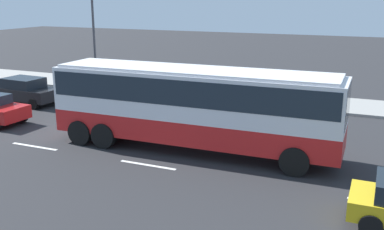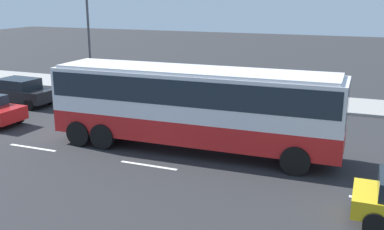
# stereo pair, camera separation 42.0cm
# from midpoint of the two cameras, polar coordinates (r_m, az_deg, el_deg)

# --- Properties ---
(ground_plane) EXTENTS (120.00, 120.00, 0.00)m
(ground_plane) POSITION_cam_midpoint_polar(r_m,az_deg,el_deg) (20.08, -2.67, -3.49)
(ground_plane) COLOR #28282B
(sidewalk_curb) EXTENTS (80.00, 4.00, 0.15)m
(sidewalk_curb) POSITION_cam_midpoint_polar(r_m,az_deg,el_deg) (28.97, 5.41, 2.39)
(sidewalk_curb) COLOR gray
(sidewalk_curb) RESTS_ON ground_plane
(lane_centreline) EXTENTS (38.16, 0.16, 0.01)m
(lane_centreline) POSITION_cam_midpoint_polar(r_m,az_deg,el_deg) (16.45, 2.34, -7.74)
(lane_centreline) COLOR white
(lane_centreline) RESTS_ON ground_plane
(coach_bus) EXTENTS (12.16, 2.87, 3.49)m
(coach_bus) POSITION_cam_midpoint_polar(r_m,az_deg,el_deg) (18.46, -0.58, 1.85)
(coach_bus) COLOR red
(coach_bus) RESTS_ON ground_plane
(car_black_sedan) EXTENTS (4.12, 2.08, 1.59)m
(car_black_sedan) POSITION_cam_midpoint_polar(r_m,az_deg,el_deg) (28.69, -21.37, 2.83)
(car_black_sedan) COLOR black
(car_black_sedan) RESTS_ON ground_plane
(pedestrian_near_curb) EXTENTS (0.32, 0.32, 1.54)m
(pedestrian_near_curb) POSITION_cam_midpoint_polar(r_m,az_deg,el_deg) (28.31, 10.47, 3.88)
(pedestrian_near_curb) COLOR #38334C
(pedestrian_near_curb) RESTS_ON sidewalk_curb
(pedestrian_at_crossing) EXTENTS (0.32, 0.32, 1.77)m
(pedestrian_at_crossing) POSITION_cam_midpoint_polar(r_m,az_deg,el_deg) (27.94, 7.34, 4.17)
(pedestrian_at_crossing) COLOR black
(pedestrian_at_crossing) RESTS_ON sidewalk_curb
(street_lamp) EXTENTS (2.00, 0.24, 7.46)m
(street_lamp) POSITION_cam_midpoint_polar(r_m,az_deg,el_deg) (30.95, -13.17, 11.04)
(street_lamp) COLOR #47474C
(street_lamp) RESTS_ON sidewalk_curb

